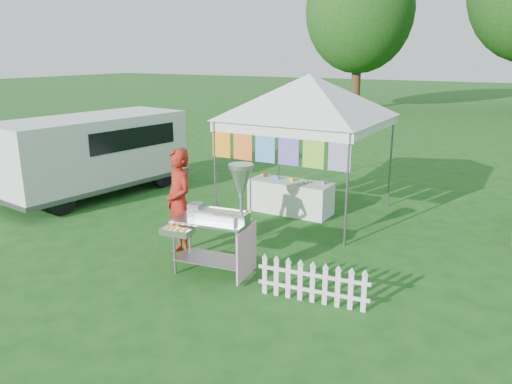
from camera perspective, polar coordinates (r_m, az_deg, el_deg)
The scene contains 8 objects.
ground at distance 8.22m, azimuth -4.58°, elevation -8.95°, with size 120.00×120.00×0.00m, color #164915.
canopy_main at distance 10.54m, azimuth 6.13°, elevation 13.24°, with size 4.24×4.24×3.45m.
tree_left at distance 31.93m, azimuth 11.77°, elevation 19.69°, with size 6.40×6.40×9.53m.
donut_cart at distance 7.67m, azimuth -3.91°, elevation -2.18°, with size 1.32×1.05×1.82m.
vendor at distance 8.60m, azimuth -8.78°, elevation -1.24°, with size 0.69×0.45×1.89m, color maroon.
cargo_van at distance 12.96m, azimuth -17.70°, elevation 4.35°, with size 2.44×4.85×1.93m.
picket_fence at distance 7.15m, azimuth 6.47°, elevation -10.38°, with size 1.61×0.24×0.56m.
display_table at distance 11.00m, azimuth 3.97°, elevation -0.56°, with size 1.80×0.70×0.70m, color white.
Camera 1 is at (4.28, -6.13, 3.41)m, focal length 35.00 mm.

